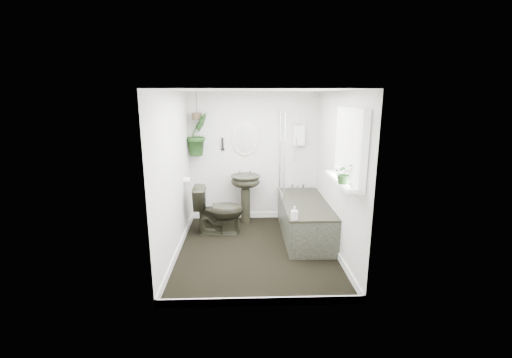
{
  "coord_description": "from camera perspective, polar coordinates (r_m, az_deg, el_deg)",
  "views": [
    {
      "loc": [
        -0.17,
        -4.69,
        2.24
      ],
      "look_at": [
        0.0,
        0.15,
        1.05
      ],
      "focal_mm": 24.0,
      "sensor_mm": 36.0,
      "label": 1
    }
  ],
  "objects": [
    {
      "name": "soap_bottle",
      "position": [
        4.72,
        6.42,
        -5.65
      ],
      "size": [
        0.09,
        0.09,
        0.19
      ],
      "primitive_type": "imported",
      "rotation": [
        0.0,
        0.0,
        0.02
      ],
      "color": "#2D2B2B",
      "rests_on": "bathtub"
    },
    {
      "name": "wall_left",
      "position": [
        4.92,
        -13.58,
        0.6
      ],
      "size": [
        0.02,
        2.8,
        2.3
      ],
      "primitive_type": "cube",
      "color": "white",
      "rests_on": "ground"
    },
    {
      "name": "wall_back",
      "position": [
        6.2,
        -0.41,
        3.67
      ],
      "size": [
        2.3,
        0.02,
        2.3
      ],
      "primitive_type": "cube",
      "color": "white",
      "rests_on": "ground"
    },
    {
      "name": "hanging_plant",
      "position": [
        6.03,
        -9.7,
        7.34
      ],
      "size": [
        0.52,
        0.52,
        0.74
      ],
      "primitive_type": "imported",
      "rotation": [
        0.0,
        0.0,
        0.79
      ],
      "color": "black",
      "rests_on": "ceiling"
    },
    {
      "name": "bath_screen",
      "position": [
        5.8,
        4.37,
        4.23
      ],
      "size": [
        0.04,
        0.72,
        1.4
      ],
      "primitive_type": null,
      "color": "silver",
      "rests_on": "bathtub"
    },
    {
      "name": "toilet_roll_holder",
      "position": [
        5.63,
        -11.46,
        -0.24
      ],
      "size": [
        0.11,
        0.11,
        0.11
      ],
      "primitive_type": "cylinder",
      "rotation": [
        0.0,
        1.57,
        0.0
      ],
      "color": "white",
      "rests_on": "wall_left"
    },
    {
      "name": "sill_plant",
      "position": [
        4.03,
        14.45,
        0.91
      ],
      "size": [
        0.26,
        0.24,
        0.24
      ],
      "primitive_type": "imported",
      "rotation": [
        0.0,
        0.0,
        -0.27
      ],
      "color": "black",
      "rests_on": "window_sill"
    },
    {
      "name": "hanging_pot",
      "position": [
        6.0,
        -9.82,
        10.26
      ],
      "size": [
        0.16,
        0.16,
        0.12
      ],
      "primitive_type": "cylinder",
      "color": "#4E3D2B",
      "rests_on": "ceiling"
    },
    {
      "name": "wall_sconce",
      "position": [
        6.12,
        -5.6,
        5.85
      ],
      "size": [
        0.04,
        0.04,
        0.22
      ],
      "primitive_type": "cylinder",
      "color": "black",
      "rests_on": "wall_back"
    },
    {
      "name": "floor",
      "position": [
        5.2,
        0.06,
        -11.81
      ],
      "size": [
        2.3,
        2.8,
        0.02
      ],
      "primitive_type": "cube",
      "color": "black",
      "rests_on": "ground"
    },
    {
      "name": "window_sill",
      "position": [
        4.28,
        14.18,
        -0.25
      ],
      "size": [
        0.18,
        1.0,
        0.04
      ],
      "primitive_type": "cube",
      "color": "white",
      "rests_on": "wall_right"
    },
    {
      "name": "toilet",
      "position": [
        5.68,
        -6.27,
        -5.13
      ],
      "size": [
        0.81,
        0.48,
        0.81
      ],
      "primitive_type": "imported",
      "rotation": [
        0.0,
        0.0,
        1.6
      ],
      "color": "black",
      "rests_on": "floor"
    },
    {
      "name": "wall_front",
      "position": [
        3.46,
        0.9,
        -4.54
      ],
      "size": [
        2.3,
        0.02,
        2.3
      ],
      "primitive_type": "cube",
      "color": "white",
      "rests_on": "ground"
    },
    {
      "name": "window_blinds",
      "position": [
        4.21,
        14.84,
        5.3
      ],
      "size": [
        0.01,
        0.86,
        0.76
      ],
      "primitive_type": "cube",
      "color": "white",
      "rests_on": "wall_right"
    },
    {
      "name": "window_recess",
      "position": [
        4.22,
        15.42,
        5.29
      ],
      "size": [
        0.08,
        1.0,
        0.9
      ],
      "primitive_type": "cube",
      "color": "white",
      "rests_on": "wall_right"
    },
    {
      "name": "pedestal_sink",
      "position": [
        6.1,
        -1.75,
        -3.38
      ],
      "size": [
        0.61,
        0.55,
        0.88
      ],
      "primitive_type": null,
      "rotation": [
        0.0,
        0.0,
        -0.25
      ],
      "color": "black",
      "rests_on": "floor"
    },
    {
      "name": "shower_box",
      "position": [
        6.15,
        7.14,
        7.25
      ],
      "size": [
        0.2,
        0.1,
        0.35
      ],
      "primitive_type": "cube",
      "color": "white",
      "rests_on": "wall_back"
    },
    {
      "name": "skirting",
      "position": [
        5.18,
        0.06,
        -11.21
      ],
      "size": [
        2.3,
        2.8,
        0.1
      ],
      "primitive_type": "cube",
      "color": "white",
      "rests_on": "floor"
    },
    {
      "name": "bathtub",
      "position": [
        5.63,
        8.1,
        -6.61
      ],
      "size": [
        0.72,
        1.72,
        0.58
      ],
      "primitive_type": null,
      "color": "black",
      "rests_on": "floor"
    },
    {
      "name": "oval_mirror",
      "position": [
        6.1,
        -1.84,
        6.83
      ],
      "size": [
        0.46,
        0.03,
        0.62
      ],
      "primitive_type": "ellipsoid",
      "color": "beige",
      "rests_on": "wall_back"
    },
    {
      "name": "wall_right",
      "position": [
        4.99,
        13.48,
        0.82
      ],
      "size": [
        0.02,
        2.8,
        2.3
      ],
      "primitive_type": "cube",
      "color": "white",
      "rests_on": "ground"
    },
    {
      "name": "ceiling",
      "position": [
        4.69,
        0.07,
        14.66
      ],
      "size": [
        2.3,
        2.8,
        0.02
      ],
      "primitive_type": "cube",
      "color": "white",
      "rests_on": "ground"
    }
  ]
}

